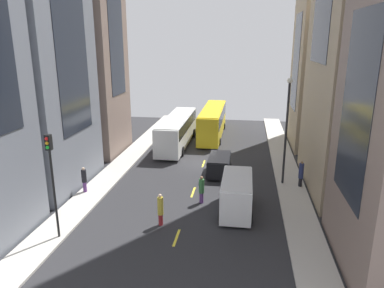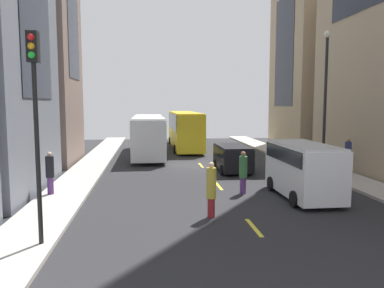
{
  "view_description": "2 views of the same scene",
  "coord_description": "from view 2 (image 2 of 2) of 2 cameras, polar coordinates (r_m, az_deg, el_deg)",
  "views": [
    {
      "loc": [
        3.87,
        -33.33,
        11.64
      ],
      "look_at": [
        -1.4,
        1.67,
        1.49
      ],
      "focal_mm": 33.78,
      "sensor_mm": 36.0,
      "label": 1
    },
    {
      "loc": [
        -3.73,
        -27.01,
        4.46
      ],
      "look_at": [
        -0.81,
        -1.42,
        1.71
      ],
      "focal_mm": 35.7,
      "sensor_mm": 36.0,
      "label": 2
    }
  ],
  "objects": [
    {
      "name": "sidewalk_west",
      "position": [
        27.66,
        -14.94,
        -3.24
      ],
      "size": [
        2.28,
        44.0,
        0.15
      ],
      "primitive_type": "cube",
      "color": "#B2ADA3",
      "rests_on": "ground"
    },
    {
      "name": "pedestrian_waiting_curb",
      "position": [
        15.01,
        2.9,
        -6.65
      ],
      "size": [
        0.39,
        0.39,
        2.2
      ],
      "rotation": [
        0.0,
        0.0,
        2.53
      ],
      "color": "maroon",
      "rests_on": "ground"
    },
    {
      "name": "pedestrian_crossing_mid",
      "position": [
        25.57,
        22.26,
        -1.51
      ],
      "size": [
        0.39,
        0.39,
        2.17
      ],
      "rotation": [
        0.0,
        0.0,
        6.25
      ],
      "color": "black",
      "rests_on": "ground"
    },
    {
      "name": "lane_stripe_5",
      "position": [
        41.42,
        -1.3,
        -0.09
      ],
      "size": [
        0.16,
        2.0,
        0.01
      ],
      "primitive_type": "cube",
      "color": "yellow",
      "rests_on": "ground"
    },
    {
      "name": "delivery_van_white",
      "position": [
        18.77,
        16.27,
        -3.2
      ],
      "size": [
        2.25,
        5.11,
        2.58
      ],
      "color": "white",
      "rests_on": "ground"
    },
    {
      "name": "car_black_0",
      "position": [
        25.21,
        6.07,
        -1.82
      ],
      "size": [
        2.08,
        4.03,
        1.71
      ],
      "color": "black",
      "rests_on": "ground"
    },
    {
      "name": "pedestrian_crossing_near",
      "position": [
        19.07,
        7.64,
        -4.09
      ],
      "size": [
        0.4,
        0.4,
        2.11
      ],
      "rotation": [
        0.0,
        0.0,
        1.07
      ],
      "color": "#593372",
      "rests_on": "ground"
    },
    {
      "name": "lane_stripe_3",
      "position": [
        27.62,
        1.35,
        -3.2
      ],
      "size": [
        0.16,
        2.0,
        0.01
      ],
      "primitive_type": "cube",
      "color": "yellow",
      "rests_on": "ground"
    },
    {
      "name": "streetlamp_near",
      "position": [
        25.22,
        19.32,
        7.79
      ],
      "size": [
        0.44,
        0.44,
        8.73
      ],
      "color": "black",
      "rests_on": "ground"
    },
    {
      "name": "lane_stripe_1",
      "position": [
        14.24,
        9.24,
        -12.22
      ],
      "size": [
        0.16,
        2.0,
        0.01
      ],
      "primitive_type": "cube",
      "color": "yellow",
      "rests_on": "ground"
    },
    {
      "name": "traffic_light_near_corner",
      "position": [
        12.32,
        -22.41,
        6.12
      ],
      "size": [
        0.32,
        0.44,
        6.41
      ],
      "color": "black",
      "rests_on": "ground"
    },
    {
      "name": "pedestrian_walking_far",
      "position": [
        19.38,
        -20.46,
        -3.93
      ],
      "size": [
        0.39,
        0.39,
        2.03
      ],
      "rotation": [
        0.0,
        0.0,
        2.14
      ],
      "color": "#593372",
      "rests_on": "ground"
    },
    {
      "name": "building_east_2",
      "position": [
        39.94,
        19.67,
        12.77
      ],
      "size": [
        8.83,
        8.82,
        18.71
      ],
      "color": "tan",
      "rests_on": "ground"
    },
    {
      "name": "ground_plane",
      "position": [
        27.63,
        1.35,
        -3.21
      ],
      "size": [
        41.93,
        41.93,
        0.0
      ],
      "primitive_type": "plane",
      "color": "#28282B"
    },
    {
      "name": "streetcar_yellow",
      "position": [
        38.17,
        -1.14,
        2.57
      ],
      "size": [
        2.7,
        12.84,
        3.59
      ],
      "color": "yellow",
      "rests_on": "ground"
    },
    {
      "name": "lane_stripe_4",
      "position": [
        34.5,
        -0.24,
        -1.33
      ],
      "size": [
        0.16,
        2.0,
        0.01
      ],
      "primitive_type": "cube",
      "color": "yellow",
      "rests_on": "ground"
    },
    {
      "name": "sidewalk_east",
      "position": [
        29.7,
        16.49,
        -2.66
      ],
      "size": [
        2.28,
        44.0,
        0.15
      ],
      "primitive_type": "cube",
      "color": "#B2ADA3",
      "rests_on": "ground"
    },
    {
      "name": "city_bus_white",
      "position": [
        33.18,
        -6.53,
        1.81
      ],
      "size": [
        2.8,
        12.7,
        3.35
      ],
      "color": "silver",
      "rests_on": "ground"
    },
    {
      "name": "lane_stripe_6",
      "position": [
        48.36,
        -2.05,
        0.8
      ],
      "size": [
        0.16,
        2.0,
        0.01
      ],
      "primitive_type": "cube",
      "color": "yellow",
      "rests_on": "ground"
    },
    {
      "name": "lane_stripe_2",
      "position": [
        20.83,
        3.99,
        -6.28
      ],
      "size": [
        0.16,
        2.0,
        0.01
      ],
      "primitive_type": "cube",
      "color": "yellow",
      "rests_on": "ground"
    }
  ]
}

